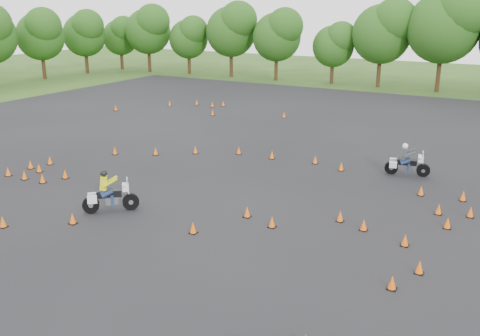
{
  "coord_description": "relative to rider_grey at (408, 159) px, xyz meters",
  "views": [
    {
      "loc": [
        11.91,
        -17.22,
        8.72
      ],
      "look_at": [
        0.0,
        4.0,
        1.2
      ],
      "focal_mm": 40.0,
      "sensor_mm": 36.0,
      "label": 1
    }
  ],
  "objects": [
    {
      "name": "treeline",
      "position": [
        -2.33,
        24.57,
        3.83
      ],
      "size": [
        87.42,
        32.35,
        11.19
      ],
      "color": "#234D16",
      "rests_on": "ground"
    },
    {
      "name": "traffic_cones",
      "position": [
        -6.8,
        -5.18,
        -0.66
      ],
      "size": [
        36.1,
        32.36,
        0.45
      ],
      "color": "#FB610A",
      "rests_on": "asphalt_pad"
    },
    {
      "name": "rider_grey",
      "position": [
        0.0,
        0.0,
        0.0
      ],
      "size": [
        2.4,
        1.18,
        1.78
      ],
      "primitive_type": null,
      "rotation": [
        0.0,
        0.0,
        0.21
      ],
      "color": "#383B3F",
      "rests_on": "ground"
    },
    {
      "name": "ground",
      "position": [
        -6.43,
        -10.59,
        -0.89
      ],
      "size": [
        140.0,
        140.0,
        0.0
      ],
      "primitive_type": "plane",
      "color": "#2D5119",
      "rests_on": "ground"
    },
    {
      "name": "asphalt_pad",
      "position": [
        -6.43,
        -4.59,
        -0.89
      ],
      "size": [
        62.0,
        62.0,
        0.0
      ],
      "primitive_type": "plane",
      "color": "black",
      "rests_on": "ground"
    },
    {
      "name": "rider_yellow",
      "position": [
        -10.08,
        -11.58,
        0.05
      ],
      "size": [
        2.29,
        2.19,
        1.87
      ],
      "primitive_type": null,
      "rotation": [
        0.0,
        0.0,
        0.74
      ],
      "color": "#CAC811",
      "rests_on": "ground"
    }
  ]
}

